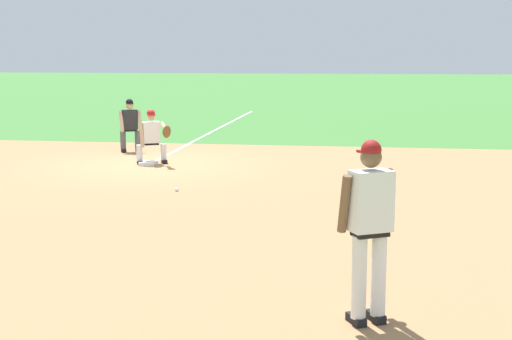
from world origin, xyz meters
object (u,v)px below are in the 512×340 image
baseball (177,190)px  umpire (130,123)px  first_baseman (153,134)px  pitcher (370,220)px  first_base_bag (148,163)px

baseball → umpire: 6.07m
first_baseman → pitcher: bearing=-152.2°
first_baseman → umpire: umpire is taller
first_baseman → umpire: bearing=31.3°
first_base_bag → umpire: 2.65m
baseball → umpire: umpire is taller
umpire → pitcher: bearing=-151.6°
pitcher → first_baseman: size_ratio=1.39×
pitcher → umpire: (11.81, 6.39, -0.27)m
first_base_bag → umpire: size_ratio=0.26×
first_base_bag → first_baseman: 0.72m
pitcher → first_baseman: pitcher is taller
baseball → first_baseman: size_ratio=0.06×
pitcher → first_baseman: 11.02m
first_base_bag → pitcher: (-9.56, -5.20, 1.01)m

